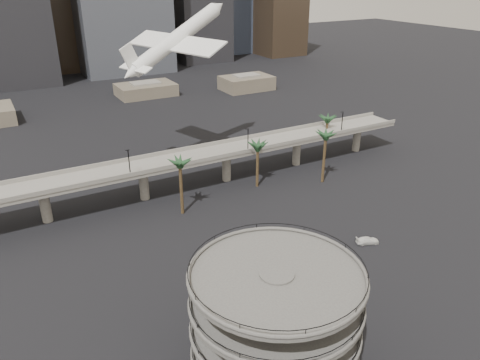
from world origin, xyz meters
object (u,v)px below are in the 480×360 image
airborne_jet (176,39)px  car_c (367,240)px  parking_ramp (275,315)px  car_b (279,248)px  car_a (237,267)px  overpass (186,162)px

airborne_jet → car_c: airborne_jet is taller
parking_ramp → car_b: parking_ramp is taller
car_a → car_b: car_b is taller
overpass → car_a: (-6.00, -36.14, -6.58)m
parking_ramp → car_a: size_ratio=4.98×
airborne_jet → car_c: bearing=-91.9°
car_b → car_c: (17.03, -6.28, -0.12)m
car_a → car_c: (27.25, -4.69, -0.09)m
overpass → car_a: bearing=-99.4°
airborne_jet → car_a: 62.66m
airborne_jet → car_c: (15.75, -56.65, -33.18)m
parking_ramp → car_b: bearing=54.8°
overpass → car_b: 35.43m
overpass → airborne_jet: airborne_jet is taller
car_a → car_c: car_a is taller
airborne_jet → overpass: bearing=-126.6°
parking_ramp → car_a: (7.00, 22.85, -9.08)m
car_a → car_b: (10.23, 1.58, 0.02)m
airborne_jet → car_a: airborne_jet is taller
car_c → car_b: bearing=90.4°
parking_ramp → car_c: (34.26, 18.16, -9.17)m
overpass → car_a: size_ratio=29.16×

